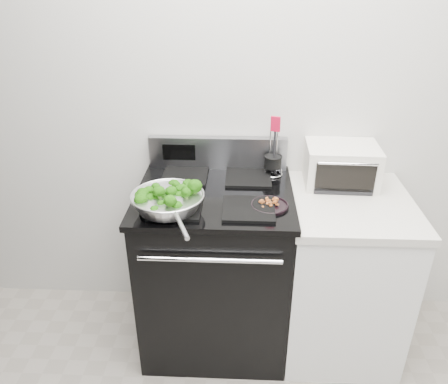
# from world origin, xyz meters

# --- Properties ---
(back_wall) EXTENTS (4.00, 0.02, 2.70)m
(back_wall) POSITION_xyz_m (0.00, 1.75, 1.35)
(back_wall) COLOR beige
(back_wall) RESTS_ON ground
(gas_range) EXTENTS (0.79, 0.69, 1.13)m
(gas_range) POSITION_xyz_m (-0.30, 1.41, 0.49)
(gas_range) COLOR black
(gas_range) RESTS_ON floor
(counter) EXTENTS (0.62, 0.68, 0.92)m
(counter) POSITION_xyz_m (0.39, 1.41, 0.46)
(counter) COLOR white
(counter) RESTS_ON floor
(skillet) EXTENTS (0.34, 0.52, 0.07)m
(skillet) POSITION_xyz_m (-0.50, 1.22, 1.00)
(skillet) COLOR silver
(skillet) RESTS_ON gas_range
(broccoli_pile) EXTENTS (0.27, 0.27, 0.09)m
(broccoli_pile) POSITION_xyz_m (-0.50, 1.22, 1.02)
(broccoli_pile) COLOR black
(broccoli_pile) RESTS_ON skillet
(bacon_plate) EXTENTS (0.18, 0.18, 0.04)m
(bacon_plate) POSITION_xyz_m (-0.03, 1.28, 0.97)
(bacon_plate) COLOR black
(bacon_plate) RESTS_ON gas_range
(utensil_holder) EXTENTS (0.11, 0.11, 0.33)m
(utensil_holder) POSITION_xyz_m (0.00, 1.63, 1.01)
(utensil_holder) COLOR silver
(utensil_holder) RESTS_ON gas_range
(toaster_oven) EXTENTS (0.38, 0.30, 0.21)m
(toaster_oven) POSITION_xyz_m (0.36, 1.61, 1.03)
(toaster_oven) COLOR silver
(toaster_oven) RESTS_ON counter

